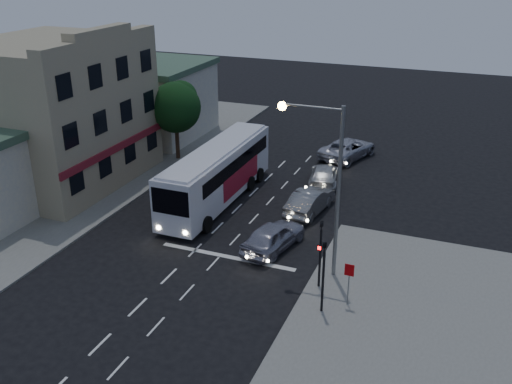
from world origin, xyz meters
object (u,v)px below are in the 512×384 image
at_px(car_sedan_a, 310,201).
at_px(street_tree, 175,105).
at_px(car_sedan_c, 348,149).
at_px(regulatory_sign, 349,278).
at_px(tour_bus, 217,173).
at_px(traffic_signal_main, 321,246).
at_px(traffic_signal_side, 324,268).
at_px(streetlight, 326,172).
at_px(car_suv, 273,236).
at_px(car_sedan_b, 324,175).

xyz_separation_m(car_sedan_a, street_tree, (-12.80, 5.79, 3.71)).
bearing_deg(car_sedan_c, regulatory_sign, 121.34).
relative_size(tour_bus, regulatory_sign, 5.68).
xyz_separation_m(traffic_signal_main, traffic_signal_side, (0.70, -1.98, 0.00)).
xyz_separation_m(car_sedan_c, streetlight, (2.87, -18.18, 4.93)).
xyz_separation_m(tour_bus, regulatory_sign, (10.97, -8.86, -0.47)).
height_order(regulatory_sign, streetlight, streetlight).
relative_size(tour_bus, car_sedan_c, 2.17).
relative_size(car_sedan_c, regulatory_sign, 2.62).
xyz_separation_m(car_suv, traffic_signal_main, (3.54, -3.02, 1.61)).
relative_size(car_suv, traffic_signal_side, 1.16).
height_order(car_suv, regulatory_sign, regulatory_sign).
relative_size(car_suv, streetlight, 0.53).
height_order(tour_bus, regulatory_sign, tour_bus).
xyz_separation_m(car_sedan_b, streetlight, (3.16, -12.04, 5.03)).
bearing_deg(street_tree, regulatory_sign, -41.08).
bearing_deg(streetlight, tour_bus, 144.56).
distance_m(car_sedan_c, traffic_signal_main, 19.91).
xyz_separation_m(regulatory_sign, street_tree, (-17.51, 15.26, 2.90)).
bearing_deg(car_sedan_a, streetlight, 118.41).
distance_m(regulatory_sign, street_tree, 23.40).
height_order(car_sedan_c, street_tree, street_tree).
relative_size(car_sedan_a, streetlight, 0.53).
distance_m(tour_bus, traffic_signal_side, 14.00).
distance_m(car_sedan_b, regulatory_sign, 15.38).
relative_size(tour_bus, street_tree, 2.02).
bearing_deg(car_sedan_c, street_tree, 41.05).
bearing_deg(tour_bus, traffic_signal_side, -44.37).
bearing_deg(tour_bus, street_tree, 135.75).
bearing_deg(car_sedan_a, traffic_signal_main, 116.62).
distance_m(car_sedan_a, car_sedan_b, 5.03).
distance_m(car_suv, regulatory_sign, 6.66).
bearing_deg(car_sedan_c, traffic_signal_main, 117.22).
height_order(traffic_signal_main, regulatory_sign, traffic_signal_main).
relative_size(streetlight, street_tree, 1.45).
xyz_separation_m(car_sedan_a, traffic_signal_side, (3.71, -10.43, 1.63)).
bearing_deg(regulatory_sign, car_suv, 142.40).
height_order(car_sedan_b, street_tree, street_tree).
xyz_separation_m(tour_bus, traffic_signal_main, (9.27, -7.84, 0.35)).
height_order(car_sedan_c, streetlight, streetlight).
xyz_separation_m(car_suv, traffic_signal_side, (4.24, -5.00, 1.61)).
bearing_deg(regulatory_sign, car_sedan_b, 109.46).
xyz_separation_m(car_suv, car_sedan_b, (0.13, 10.44, -0.10)).
relative_size(traffic_signal_main, regulatory_sign, 1.86).
bearing_deg(streetlight, street_tree, 140.49).
bearing_deg(street_tree, car_suv, -42.46).
bearing_deg(car_sedan_c, traffic_signal_side, 118.22).
height_order(traffic_signal_side, regulatory_sign, traffic_signal_side).
xyz_separation_m(car_sedan_b, street_tree, (-12.39, 0.78, 3.79)).
xyz_separation_m(regulatory_sign, streetlight, (-1.96, 2.44, 4.14)).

